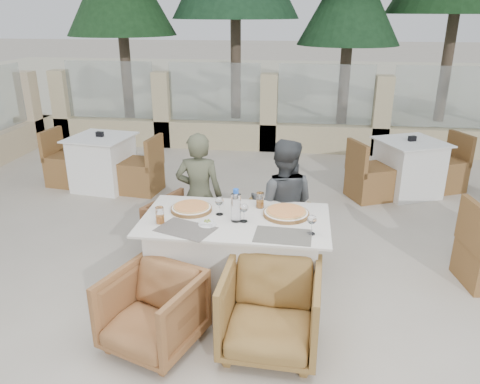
# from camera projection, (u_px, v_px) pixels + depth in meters

# --- Properties ---
(ground) EXTENTS (80.00, 80.00, 0.00)m
(ground) POSITION_uv_depth(u_px,v_px,m) (227.00, 290.00, 4.35)
(ground) COLOR #BEB3A2
(ground) RESTS_ON ground
(sand_patch) EXTENTS (30.00, 16.00, 0.01)m
(sand_patch) POSITION_uv_depth(u_px,v_px,m) (288.00, 82.00, 17.29)
(sand_patch) COLOR beige
(sand_patch) RESTS_ON ground
(perimeter_wall_far) EXTENTS (10.00, 0.34, 1.60)m
(perimeter_wall_far) POSITION_uv_depth(u_px,v_px,m) (269.00, 107.00, 8.50)
(perimeter_wall_far) COLOR #C4B68A
(perimeter_wall_far) RESTS_ON ground
(pine_centre) EXTENTS (2.20, 2.20, 5.00)m
(pine_centre) POSITION_uv_depth(u_px,v_px,m) (350.00, 8.00, 9.92)
(pine_centre) COLOR #1B3F20
(pine_centre) RESTS_ON ground
(dining_table) EXTENTS (1.60, 0.90, 0.77)m
(dining_table) POSITION_uv_depth(u_px,v_px,m) (235.00, 258.00, 4.14)
(dining_table) COLOR silver
(dining_table) RESTS_ON ground
(placemat_near_left) EXTENTS (0.53, 0.44, 0.00)m
(placemat_near_left) POSITION_uv_depth(u_px,v_px,m) (186.00, 229.00, 3.80)
(placemat_near_left) COLOR #615A53
(placemat_near_left) RESTS_ON dining_table
(placemat_near_right) EXTENTS (0.46, 0.32, 0.00)m
(placemat_near_right) POSITION_uv_depth(u_px,v_px,m) (283.00, 236.00, 3.69)
(placemat_near_right) COLOR #615C53
(placemat_near_right) RESTS_ON dining_table
(pizza_left) EXTENTS (0.46, 0.46, 0.05)m
(pizza_left) POSITION_uv_depth(u_px,v_px,m) (191.00, 208.00, 4.15)
(pizza_left) COLOR #C94C1B
(pizza_left) RESTS_ON dining_table
(pizza_right) EXTENTS (0.53, 0.53, 0.05)m
(pizza_right) POSITION_uv_depth(u_px,v_px,m) (286.00, 213.00, 4.05)
(pizza_right) COLOR #DC531E
(pizza_right) RESTS_ON dining_table
(water_bottle) EXTENTS (0.10, 0.10, 0.29)m
(water_bottle) POSITION_uv_depth(u_px,v_px,m) (236.00, 205.00, 3.90)
(water_bottle) COLOR #B6D9F0
(water_bottle) RESTS_ON dining_table
(wine_glass_centre) EXTENTS (0.08, 0.08, 0.18)m
(wine_glass_centre) POSITION_uv_depth(u_px,v_px,m) (219.00, 205.00, 4.05)
(wine_glass_centre) COLOR white
(wine_glass_centre) RESTS_ON dining_table
(wine_glass_near) EXTENTS (0.08, 0.08, 0.18)m
(wine_glass_near) POSITION_uv_depth(u_px,v_px,m) (244.00, 212.00, 3.91)
(wine_glass_near) COLOR silver
(wine_glass_near) RESTS_ON dining_table
(wine_glass_corner) EXTENTS (0.09, 0.09, 0.18)m
(wine_glass_corner) POSITION_uv_depth(u_px,v_px,m) (312.00, 224.00, 3.69)
(wine_glass_corner) COLOR white
(wine_glass_corner) RESTS_ON dining_table
(beer_glass_left) EXTENTS (0.09, 0.09, 0.14)m
(beer_glass_left) POSITION_uv_depth(u_px,v_px,m) (160.00, 215.00, 3.89)
(beer_glass_left) COLOR orange
(beer_glass_left) RESTS_ON dining_table
(beer_glass_right) EXTENTS (0.08, 0.08, 0.14)m
(beer_glass_right) POSITION_uv_depth(u_px,v_px,m) (260.00, 200.00, 4.20)
(beer_glass_right) COLOR orange
(beer_glass_right) RESTS_ON dining_table
(olive_dish) EXTENTS (0.13, 0.13, 0.04)m
(olive_dish) POSITION_uv_depth(u_px,v_px,m) (207.00, 223.00, 3.87)
(olive_dish) COLOR silver
(olive_dish) RESTS_ON dining_table
(armchair_far_left) EXTENTS (0.90, 0.91, 0.64)m
(armchair_far_left) POSITION_uv_depth(u_px,v_px,m) (189.00, 230.00, 4.83)
(armchair_far_left) COLOR brown
(armchair_far_left) RESTS_ON ground
(armchair_far_right) EXTENTS (0.77, 0.78, 0.60)m
(armchair_far_right) POSITION_uv_depth(u_px,v_px,m) (272.00, 233.00, 4.79)
(armchair_far_right) COLOR olive
(armchair_far_right) RESTS_ON ground
(armchair_near_left) EXTENTS (0.84, 0.85, 0.61)m
(armchair_near_left) POSITION_uv_depth(u_px,v_px,m) (152.00, 311.00, 3.54)
(armchair_near_left) COLOR #905D34
(armchair_near_left) RESTS_ON ground
(armchair_near_right) EXTENTS (0.75, 0.77, 0.67)m
(armchair_near_right) POSITION_uv_depth(u_px,v_px,m) (271.00, 310.00, 3.50)
(armchair_near_right) COLOR olive
(armchair_near_right) RESTS_ON ground
(diner_left) EXTENTS (0.49, 0.33, 1.32)m
(diner_left) POSITION_uv_depth(u_px,v_px,m) (199.00, 195.00, 4.80)
(diner_left) COLOR #4E513B
(diner_left) RESTS_ON ground
(diner_right) EXTENTS (0.67, 0.54, 1.32)m
(diner_right) POSITION_uv_depth(u_px,v_px,m) (283.00, 205.00, 4.56)
(diner_right) COLOR #3E4144
(diner_right) RESTS_ON ground
(bg_table_a) EXTENTS (1.74, 1.04, 0.77)m
(bg_table_a) POSITION_uv_depth(u_px,v_px,m) (103.00, 163.00, 6.76)
(bg_table_a) COLOR white
(bg_table_a) RESTS_ON ground
(bg_table_b) EXTENTS (1.83, 1.43, 0.77)m
(bg_table_b) POSITION_uv_depth(u_px,v_px,m) (408.00, 168.00, 6.53)
(bg_table_b) COLOR white
(bg_table_b) RESTS_ON ground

